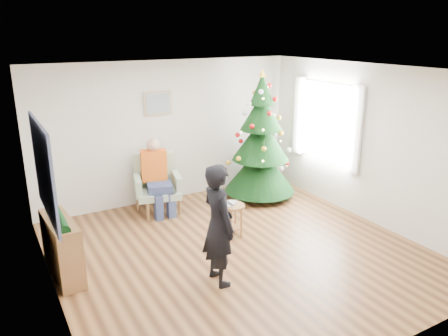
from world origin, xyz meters
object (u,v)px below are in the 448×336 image
christmas_tree (261,142)px  console (62,248)px  standing_man (218,225)px  stool (233,220)px  armchair (158,191)px

christmas_tree → console: 4.08m
standing_man → stool: bearing=-39.4°
stool → armchair: armchair is taller
stool → console: console is taller
christmas_tree → stool: 2.02m
armchair → standing_man: standing_man is taller
standing_man → console: bearing=56.5°
christmas_tree → stool: (-1.34, -1.26, -0.82)m
stool → standing_man: 1.38m
stool → christmas_tree: bearing=43.2°
stool → standing_man: size_ratio=0.34×
stool → standing_man: standing_man is taller
armchair → console: 2.35m
christmas_tree → console: size_ratio=2.44×
armchair → standing_man: 2.57m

